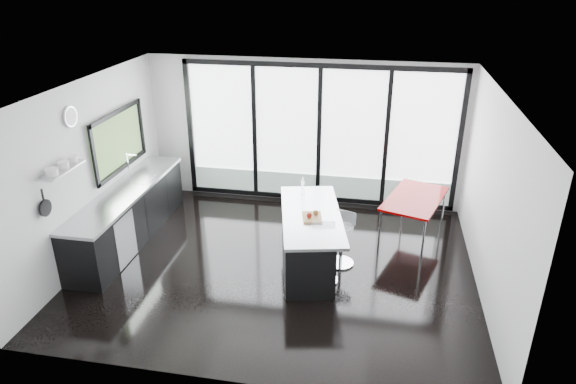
% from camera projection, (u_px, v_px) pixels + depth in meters
% --- Properties ---
extents(floor, '(6.00, 5.00, 0.00)m').
position_uv_depth(floor, '(278.00, 266.00, 8.09)').
color(floor, black).
rests_on(floor, ground).
extents(ceiling, '(6.00, 5.00, 0.00)m').
position_uv_depth(ceiling, '(277.00, 89.00, 6.94)').
color(ceiling, white).
rests_on(ceiling, wall_back).
extents(wall_back, '(6.00, 0.09, 2.80)m').
position_uv_depth(wall_back, '(318.00, 141.00, 9.73)').
color(wall_back, silver).
rests_on(wall_back, ground).
extents(wall_front, '(6.00, 0.00, 2.80)m').
position_uv_depth(wall_front, '(229.00, 279.00, 5.27)').
color(wall_front, silver).
rests_on(wall_front, ground).
extents(wall_left, '(0.26, 5.00, 2.80)m').
position_uv_depth(wall_left, '(99.00, 155.00, 8.19)').
color(wall_left, silver).
rests_on(wall_left, ground).
extents(wall_right, '(0.00, 5.00, 2.80)m').
position_uv_depth(wall_right, '(492.00, 200.00, 7.02)').
color(wall_right, silver).
rests_on(wall_right, ground).
extents(counter_cabinets, '(0.69, 3.24, 1.36)m').
position_uv_depth(counter_cabinets, '(129.00, 214.00, 8.70)').
color(counter_cabinets, black).
rests_on(counter_cabinets, floor).
extents(island, '(1.32, 2.25, 1.12)m').
position_uv_depth(island, '(306.00, 238.00, 8.01)').
color(island, black).
rests_on(island, floor).
extents(bar_stool_near, '(0.54, 0.54, 0.71)m').
position_uv_depth(bar_stool_near, '(324.00, 260.00, 7.56)').
color(bar_stool_near, silver).
rests_on(bar_stool_near, floor).
extents(bar_stool_far, '(0.54, 0.54, 0.67)m').
position_uv_depth(bar_stool_far, '(341.00, 245.00, 8.01)').
color(bar_stool_far, silver).
rests_on(bar_stool_far, floor).
extents(red_table, '(1.22, 1.62, 0.77)m').
position_uv_depth(red_table, '(413.00, 218.00, 8.76)').
color(red_table, '#830101').
rests_on(red_table, floor).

